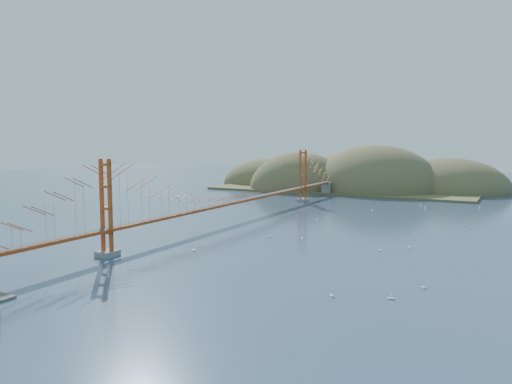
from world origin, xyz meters
The scene contains 18 objects.
ground centered at (0.00, 0.00, 0.00)m, with size 320.00×320.00×0.00m, color #314462.
bridge centered at (0.00, 0.18, 7.01)m, with size 2.20×94.40×12.00m.
far_headlands centered at (2.21, 68.52, 0.00)m, with size 84.00×58.00×25.00m.
sailboat_16 centered at (12.36, 6.92, 0.15)m, with size 0.65×0.65×0.70m.
sailboat_5 centered at (30.94, -8.03, 0.15)m, with size 0.62×0.62×0.70m.
sailboat_6 centered at (28.82, -31.93, 0.15)m, with size 0.62×0.62×0.65m.
sailboat_12 centered at (17.89, 22.41, 0.15)m, with size 0.60×0.56×0.68m.
sailboat_14 centered at (29.97, 1.23, 0.13)m, with size 0.53×0.53×0.55m.
sailboat_15 centered at (26.29, 31.45, 0.15)m, with size 0.64×0.64×0.71m.
sailboat_7 centered at (24.65, 35.61, 0.14)m, with size 0.52×0.52×0.58m.
sailboat_1 centered at (16.55, -9.61, 0.16)m, with size 0.60×0.65×0.73m.
sailboat_0 centered at (11.70, -10.13, 0.16)m, with size 0.54×0.64×0.73m.
sailboat_13 centered at (28.02, -11.84, 0.14)m, with size 0.60×0.60×0.63m.
sailboat_10 centered at (7.27, -22.61, 0.16)m, with size 0.51×0.62×0.73m.
sailboat_2 centered at (35.59, -25.54, 0.15)m, with size 0.61×0.61×0.65m.
sailboat_4 centered at (35.56, 12.75, 0.15)m, with size 0.64×0.64×0.67m.
sailboat_extra_0 centered at (33.68, -30.29, 0.16)m, with size 0.65×0.64×0.73m.
sailboat_extra_1 centered at (36.02, 36.70, 0.15)m, with size 0.66×0.66×0.69m.
Camera 1 is at (43.22, -73.21, 13.89)m, focal length 35.00 mm.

